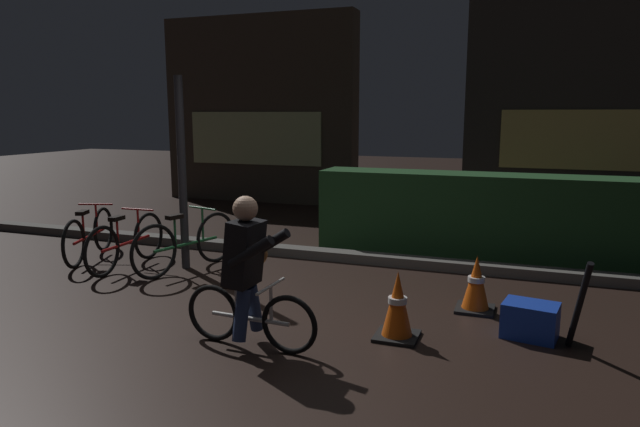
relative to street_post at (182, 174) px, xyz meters
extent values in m
plane|color=black|center=(1.78, -1.20, -1.16)|extent=(40.00, 40.00, 0.00)
cube|color=#56544F|center=(1.78, 1.00, -1.10)|extent=(12.00, 0.24, 0.12)
cube|color=#214723|center=(3.58, 1.90, -0.61)|extent=(4.80, 0.70, 1.10)
cube|color=#42382D|center=(-1.53, 5.30, 0.79)|extent=(4.26, 0.50, 3.89)
cube|color=#BFCC8C|center=(-1.53, 5.03, 0.20)|extent=(2.98, 0.04, 1.10)
cube|color=#383330|center=(5.03, 6.00, 1.22)|extent=(4.67, 0.50, 4.76)
cube|color=#F2D172|center=(5.03, 5.73, 0.24)|extent=(3.27, 0.04, 1.10)
cylinder|color=#2D2D33|center=(0.00, 0.00, 0.00)|extent=(0.10, 0.10, 2.32)
torus|color=black|center=(-1.56, 0.37, -0.86)|extent=(0.24, 0.59, 0.61)
torus|color=black|center=(-1.27, -0.48, -0.86)|extent=(0.24, 0.59, 0.61)
cylinder|color=#B21919|center=(-1.41, -0.05, -0.86)|extent=(0.32, 0.87, 0.04)
cylinder|color=#B21919|center=(-1.36, -0.20, -0.69)|extent=(0.03, 0.03, 0.34)
cube|color=black|center=(-1.36, -0.20, -0.52)|extent=(0.16, 0.22, 0.05)
cylinder|color=#B21919|center=(-1.49, 0.18, -0.67)|extent=(0.03, 0.03, 0.38)
cylinder|color=#B21919|center=(-1.49, 0.18, -0.47)|extent=(0.44, 0.17, 0.02)
torus|color=black|center=(-0.70, 0.22, -0.86)|extent=(0.06, 0.61, 0.61)
torus|color=black|center=(-0.67, -0.68, -0.86)|extent=(0.06, 0.61, 0.61)
cylinder|color=#B21919|center=(-0.69, -0.23, -0.86)|extent=(0.06, 0.91, 0.04)
cylinder|color=#B21919|center=(-0.68, -0.39, -0.69)|extent=(0.03, 0.03, 0.34)
cube|color=black|center=(-0.68, -0.39, -0.52)|extent=(0.11, 0.20, 0.05)
cylinder|color=#B21919|center=(-0.69, 0.02, -0.66)|extent=(0.03, 0.03, 0.38)
cylinder|color=#B21919|center=(-0.69, 0.02, -0.47)|extent=(0.46, 0.04, 0.02)
torus|color=black|center=(0.22, 0.38, -0.84)|extent=(0.22, 0.63, 0.65)
torus|color=black|center=(-0.05, -0.55, -0.84)|extent=(0.22, 0.63, 0.65)
cylinder|color=#236B38|center=(0.08, -0.09, -0.84)|extent=(0.30, 0.93, 0.04)
cylinder|color=#236B38|center=(0.03, -0.25, -0.66)|extent=(0.03, 0.03, 0.36)
cube|color=black|center=(0.03, -0.25, -0.48)|extent=(0.15, 0.22, 0.05)
cylinder|color=#236B38|center=(0.16, 0.17, -0.63)|extent=(0.03, 0.03, 0.41)
cylinder|color=#236B38|center=(0.16, 0.17, -0.43)|extent=(0.45, 0.15, 0.02)
cube|color=black|center=(2.93, -1.30, -1.15)|extent=(0.36, 0.36, 0.03)
cone|color=#EA560F|center=(2.93, -1.30, -0.85)|extent=(0.26, 0.26, 0.55)
cylinder|color=white|center=(2.93, -1.30, -0.83)|extent=(0.16, 0.16, 0.05)
cube|color=black|center=(3.50, -0.37, -1.15)|extent=(0.36, 0.36, 0.03)
cone|color=#EA560F|center=(3.50, -0.37, -0.87)|extent=(0.26, 0.26, 0.51)
cylinder|color=white|center=(3.50, -0.37, -0.85)|extent=(0.16, 0.16, 0.05)
cube|color=#193DB7|center=(3.99, -0.90, -1.01)|extent=(0.49, 0.39, 0.30)
torus|color=black|center=(2.20, -1.91, -0.92)|extent=(0.49, 0.07, 0.48)
torus|color=black|center=(1.50, -1.88, -0.92)|extent=(0.49, 0.07, 0.48)
cylinder|color=silver|center=(1.85, -1.90, -0.92)|extent=(0.70, 0.07, 0.04)
cylinder|color=silver|center=(1.73, -1.89, -0.79)|extent=(0.03, 0.03, 0.26)
cube|color=black|center=(1.73, -1.89, -0.65)|extent=(0.20, 0.11, 0.05)
cylinder|color=silver|center=(2.04, -1.91, -0.77)|extent=(0.03, 0.03, 0.30)
cylinder|color=silver|center=(2.04, -1.91, -0.62)|extent=(0.05, 0.46, 0.02)
cylinder|color=navy|center=(1.83, -1.79, -0.86)|extent=(0.12, 0.21, 0.42)
cylinder|color=navy|center=(1.82, -1.99, -0.86)|extent=(0.12, 0.21, 0.42)
cube|color=black|center=(1.81, -1.89, -0.37)|extent=(0.28, 0.33, 0.54)
sphere|color=tan|center=(1.83, -1.89, -0.01)|extent=(0.20, 0.20, 0.20)
cylinder|color=black|center=(1.96, -1.76, -0.32)|extent=(0.40, 0.10, 0.29)
cylinder|color=black|center=(1.94, -2.04, -0.32)|extent=(0.40, 0.10, 0.29)
ellipsoid|color=brown|center=(1.76, -1.69, -0.42)|extent=(0.33, 0.18, 0.24)
cylinder|color=black|center=(4.33, -1.15, -0.76)|extent=(0.14, 0.39, 0.80)
camera|label=1|loc=(3.87, -5.81, 0.72)|focal=31.80mm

